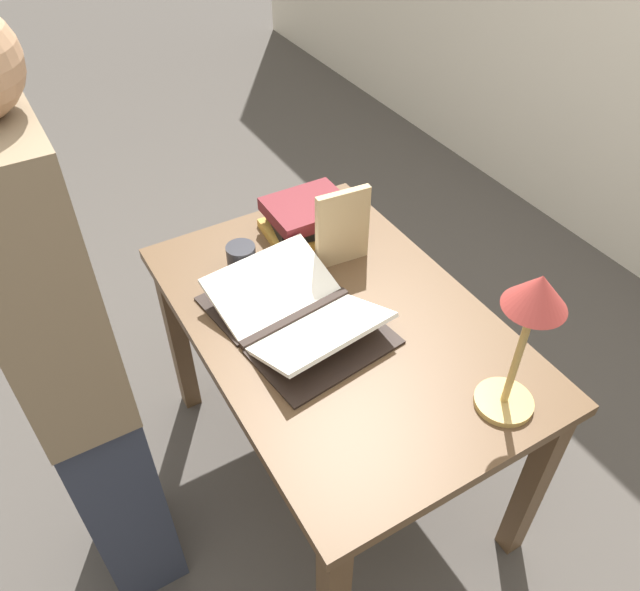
# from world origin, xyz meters

# --- Properties ---
(ground_plane) EXTENTS (12.00, 12.00, 0.00)m
(ground_plane) POSITION_xyz_m (0.00, 0.00, 0.00)
(ground_plane) COLOR #47423D
(reading_desk) EXTENTS (1.16, 0.77, 0.74)m
(reading_desk) POSITION_xyz_m (0.00, 0.00, 0.63)
(reading_desk) COLOR brown
(reading_desk) RESTS_ON ground_plane
(open_book) EXTENTS (0.54, 0.42, 0.09)m
(open_book) POSITION_xyz_m (-0.05, -0.11, 0.77)
(open_book) COLOR black
(open_book) RESTS_ON reading_desk
(book_stack_tall) EXTENTS (0.22, 0.29, 0.11)m
(book_stack_tall) POSITION_xyz_m (-0.39, 0.12, 0.79)
(book_stack_tall) COLOR #BC8933
(book_stack_tall) RESTS_ON reading_desk
(book_standing_upright) EXTENTS (0.04, 0.17, 0.25)m
(book_standing_upright) POSITION_xyz_m (-0.21, 0.14, 0.86)
(book_standing_upright) COLOR tan
(book_standing_upright) RESTS_ON reading_desk
(reading_lamp) EXTENTS (0.14, 0.14, 0.41)m
(reading_lamp) POSITION_xyz_m (0.46, 0.19, 1.04)
(reading_lamp) COLOR tan
(reading_lamp) RESTS_ON reading_desk
(coffee_mug) EXTENTS (0.12, 0.09, 0.10)m
(coffee_mug) POSITION_xyz_m (-0.31, -0.15, 0.79)
(coffee_mug) COLOR #28282D
(coffee_mug) RESTS_ON reading_desk
(person_reader) EXTENTS (0.36, 0.22, 1.67)m
(person_reader) POSITION_xyz_m (-0.05, -0.69, 0.83)
(person_reader) COLOR #2D3342
(person_reader) RESTS_ON ground_plane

